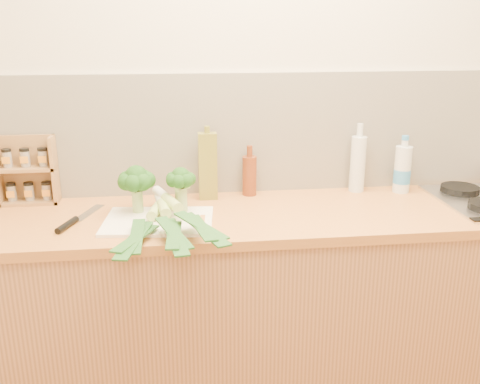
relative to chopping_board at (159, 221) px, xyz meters
name	(u,v)px	position (x,y,z in m)	size (l,w,h in m)	color
room_shell	(266,133)	(0.48, 0.37, 0.26)	(3.50, 3.50, 3.50)	beige
counter	(275,307)	(0.48, 0.08, -0.46)	(3.20, 0.62, 0.90)	#B3784A
chopping_board	(159,221)	(0.00, 0.00, 0.00)	(0.42, 0.31, 0.01)	white
broccoli_left	(136,181)	(-0.08, 0.10, 0.14)	(0.15, 0.15, 0.19)	#90AC64
broccoli_right	(181,181)	(0.09, 0.09, 0.13)	(0.12, 0.12, 0.18)	#90AC64
leek_front	(150,218)	(-0.03, -0.04, 0.03)	(0.19, 0.64, 0.04)	white
leek_mid	(167,215)	(0.03, -0.07, 0.05)	(0.15, 0.64, 0.04)	white
leek_back	(179,208)	(0.08, -0.05, 0.07)	(0.27, 0.65, 0.04)	white
chefs_knife	(73,222)	(-0.33, 0.02, 0.00)	(0.15, 0.33, 0.03)	silver
spice_rack	(28,174)	(-0.56, 0.32, 0.12)	(0.24, 0.10, 0.29)	#A57B47
oil_tin	(208,166)	(0.21, 0.28, 0.14)	(0.08, 0.05, 0.33)	olive
glass_bottle	(358,163)	(0.90, 0.31, 0.13)	(0.07, 0.07, 0.32)	silver
amber_bottle	(249,175)	(0.40, 0.31, 0.09)	(0.06, 0.06, 0.23)	maroon
water_bottle	(402,171)	(1.10, 0.27, 0.09)	(0.08, 0.08, 0.24)	silver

